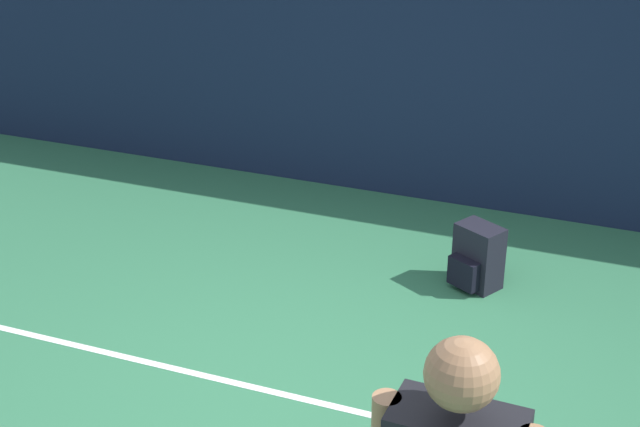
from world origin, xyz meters
The scene contains 5 objects.
ground_plane centered at (0.00, 0.00, 0.00)m, with size 12.00×12.00×0.00m, color #2D6B47.
back_fence centered at (0.00, 3.00, 1.11)m, with size 10.00×0.10×2.22m, color #141E38.
court_line centered at (0.00, 0.10, 0.00)m, with size 9.00×0.05×0.00m, color white.
backpack centered at (0.62, 1.69, 0.21)m, with size 0.36×0.37×0.44m.
tennis_ball_mid_court centered at (0.67, 0.84, 0.03)m, with size 0.07×0.07×0.07m, color #CCE033.
Camera 1 is at (1.65, -3.84, 3.13)m, focal length 52.71 mm.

